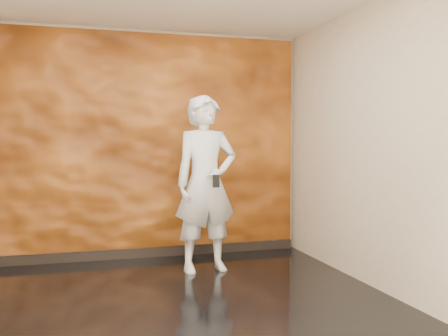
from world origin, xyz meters
TOP-DOWN VIEW (x-y plane):
  - room at (0.00, 0.00)m, footprint 4.02×4.02m
  - feature_wall at (0.00, 1.96)m, footprint 3.90×0.06m
  - baseboard at (0.00, 1.92)m, footprint 3.90×0.04m
  - man at (0.58, 1.10)m, footprint 0.75×0.54m
  - phone at (0.62, 0.82)m, footprint 0.07×0.03m

SIDE VIEW (x-z plane):
  - baseboard at x=0.00m, z-range 0.00..0.12m
  - man at x=0.58m, z-range 0.00..1.94m
  - phone at x=0.62m, z-range 0.95..1.08m
  - feature_wall at x=0.00m, z-range 0.00..2.75m
  - room at x=0.00m, z-range -0.01..2.81m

